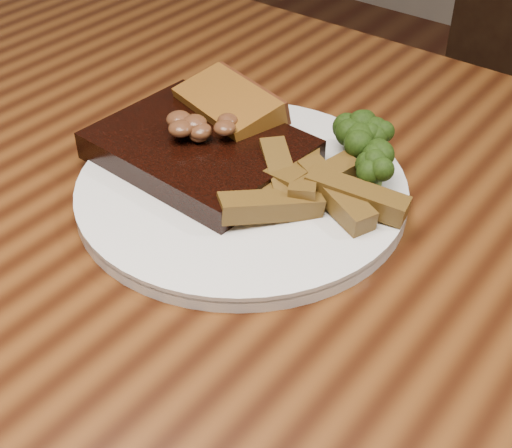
{
  "coord_description": "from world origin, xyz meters",
  "views": [
    {
      "loc": [
        0.29,
        -0.36,
        1.15
      ],
      "look_at": [
        0.01,
        0.01,
        0.78
      ],
      "focal_mm": 50.0,
      "sensor_mm": 36.0,
      "label": 1
    }
  ],
  "objects_px": {
    "steak": "(200,149)",
    "plate": "(242,190)",
    "garlic_bread": "(229,123)",
    "dining_table": "(244,326)",
    "potato_wedges": "(293,195)"
  },
  "relations": [
    {
      "from": "dining_table",
      "to": "plate",
      "type": "bearing_deg",
      "value": 128.73
    },
    {
      "from": "plate",
      "to": "garlic_bread",
      "type": "xyz_separation_m",
      "value": [
        -0.07,
        0.06,
        0.02
      ]
    },
    {
      "from": "plate",
      "to": "potato_wedges",
      "type": "xyz_separation_m",
      "value": [
        0.06,
        0.0,
        0.02
      ]
    },
    {
      "from": "plate",
      "to": "steak",
      "type": "bearing_deg",
      "value": 173.33
    },
    {
      "from": "dining_table",
      "to": "plate",
      "type": "distance_m",
      "value": 0.13
    },
    {
      "from": "steak",
      "to": "potato_wedges",
      "type": "distance_m",
      "value": 0.11
    },
    {
      "from": "plate",
      "to": "garlic_bread",
      "type": "height_order",
      "value": "garlic_bread"
    },
    {
      "from": "dining_table",
      "to": "garlic_bread",
      "type": "height_order",
      "value": "garlic_bread"
    },
    {
      "from": "plate",
      "to": "dining_table",
      "type": "bearing_deg",
      "value": -51.27
    },
    {
      "from": "plate",
      "to": "potato_wedges",
      "type": "bearing_deg",
      "value": 3.4
    },
    {
      "from": "dining_table",
      "to": "steak",
      "type": "bearing_deg",
      "value": 147.18
    },
    {
      "from": "dining_table",
      "to": "potato_wedges",
      "type": "relative_size",
      "value": 13.68
    },
    {
      "from": "steak",
      "to": "garlic_bread",
      "type": "height_order",
      "value": "steak"
    },
    {
      "from": "steak",
      "to": "garlic_bread",
      "type": "bearing_deg",
      "value": 104.49
    },
    {
      "from": "steak",
      "to": "plate",
      "type": "bearing_deg",
      "value": -3.41
    }
  ]
}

